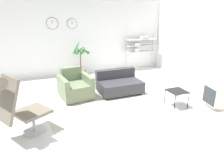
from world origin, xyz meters
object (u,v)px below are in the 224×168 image
object	(u,v)px
lounge_chair	(14,101)
side_table	(177,92)
crt_television	(219,96)
potted_plant	(81,63)
couch_low	(119,84)
shelf_unit	(140,45)
armchair_red	(75,87)

from	to	relation	value
lounge_chair	side_table	xyz separation A→B (m)	(3.46, 0.07, -0.36)
side_table	crt_television	world-z (taller)	crt_television
side_table	potted_plant	distance (m)	3.61
side_table	potted_plant	bearing A→B (deg)	115.85
couch_low	shelf_unit	world-z (taller)	shelf_unit
potted_plant	shelf_unit	size ratio (longest dim) A/B	0.73
crt_television	potted_plant	world-z (taller)	potted_plant
shelf_unit	potted_plant	bearing A→B (deg)	-176.40
armchair_red	potted_plant	bearing A→B (deg)	-115.32
lounge_chair	crt_television	xyz separation A→B (m)	(4.36, -0.32, -0.44)
lounge_chair	potted_plant	bearing A→B (deg)	120.04
armchair_red	crt_television	xyz separation A→B (m)	(3.05, -1.85, -0.00)
side_table	armchair_red	bearing A→B (deg)	145.90
couch_low	crt_television	xyz separation A→B (m)	(1.81, -1.77, 0.06)
side_table	couch_low	bearing A→B (deg)	123.40
crt_television	shelf_unit	size ratio (longest dim) A/B	0.34
armchair_red	side_table	size ratio (longest dim) A/B	2.26
crt_television	potted_plant	distance (m)	4.41
couch_low	side_table	size ratio (longest dim) A/B	2.80
couch_low	lounge_chair	bearing A→B (deg)	28.79
lounge_chair	potted_plant	distance (m)	3.83
lounge_chair	side_table	world-z (taller)	lounge_chair
couch_low	side_table	bearing A→B (deg)	122.67
potted_plant	side_table	bearing A→B (deg)	-64.15
armchair_red	potted_plant	distance (m)	1.90
lounge_chair	armchair_red	size ratio (longest dim) A/B	1.31
couch_low	crt_television	size ratio (longest dim) A/B	1.98
couch_low	shelf_unit	size ratio (longest dim) A/B	0.68
couch_low	potted_plant	distance (m)	2.01
side_table	potted_plant	world-z (taller)	potted_plant
armchair_red	lounge_chair	bearing A→B (deg)	41.85
crt_television	shelf_unit	distance (m)	3.86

